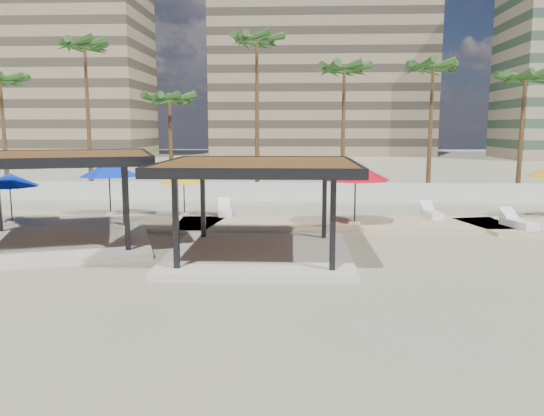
{
  "coord_description": "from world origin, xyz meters",
  "views": [
    {
      "loc": [
        -0.19,
        -18.73,
        4.78
      ],
      "look_at": [
        -1.23,
        3.47,
        1.4
      ],
      "focal_mm": 35.0,
      "sensor_mm": 36.0,
      "label": 1
    }
  ],
  "objects_px": {
    "lounger_a": "(224,211)",
    "pavilion_west": "(56,191)",
    "umbrella_c": "(356,172)",
    "lounger_c": "(431,213)",
    "umbrella_a": "(9,180)",
    "pavilion_central": "(259,200)",
    "lounger_b": "(518,223)"
  },
  "relations": [
    {
      "from": "lounger_a",
      "to": "pavilion_west",
      "type": "bearing_deg",
      "value": 129.51
    },
    {
      "from": "umbrella_c",
      "to": "lounger_c",
      "type": "distance_m",
      "value": 5.4
    },
    {
      "from": "umbrella_a",
      "to": "umbrella_c",
      "type": "height_order",
      "value": "umbrella_c"
    },
    {
      "from": "pavilion_central",
      "to": "umbrella_a",
      "type": "distance_m",
      "value": 13.63
    },
    {
      "from": "umbrella_a",
      "to": "lounger_a",
      "type": "bearing_deg",
      "value": 16.93
    },
    {
      "from": "pavilion_central",
      "to": "lounger_c",
      "type": "bearing_deg",
      "value": 44.37
    },
    {
      "from": "umbrella_c",
      "to": "lounger_b",
      "type": "xyz_separation_m",
      "value": [
        7.55,
        -0.4,
        -2.32
      ]
    },
    {
      "from": "lounger_c",
      "to": "umbrella_c",
      "type": "bearing_deg",
      "value": 112.34
    },
    {
      "from": "umbrella_c",
      "to": "lounger_c",
      "type": "xyz_separation_m",
      "value": [
        4.24,
        2.38,
        -2.34
      ]
    },
    {
      "from": "pavilion_central",
      "to": "lounger_a",
      "type": "height_order",
      "value": "pavilion_central"
    },
    {
      "from": "pavilion_west",
      "to": "umbrella_a",
      "type": "xyz_separation_m",
      "value": [
        -4.1,
        3.9,
        0.03
      ]
    },
    {
      "from": "umbrella_a",
      "to": "umbrella_c",
      "type": "bearing_deg",
      "value": 1.3
    },
    {
      "from": "umbrella_c",
      "to": "lounger_a",
      "type": "xyz_separation_m",
      "value": [
        -6.65,
        2.67,
        -2.33
      ]
    },
    {
      "from": "pavilion_west",
      "to": "lounger_a",
      "type": "relative_size",
      "value": 4.34
    },
    {
      "from": "umbrella_c",
      "to": "lounger_b",
      "type": "bearing_deg",
      "value": -3.01
    },
    {
      "from": "umbrella_a",
      "to": "pavilion_west",
      "type": "bearing_deg",
      "value": -43.57
    },
    {
      "from": "lounger_b",
      "to": "lounger_c",
      "type": "relative_size",
      "value": 1.13
    },
    {
      "from": "pavilion_central",
      "to": "pavilion_west",
      "type": "height_order",
      "value": "pavilion_west"
    },
    {
      "from": "lounger_c",
      "to": "lounger_a",
      "type": "bearing_deg",
      "value": 81.49
    },
    {
      "from": "umbrella_c",
      "to": "pavilion_west",
      "type": "bearing_deg",
      "value": -161.17
    },
    {
      "from": "umbrella_a",
      "to": "lounger_c",
      "type": "relative_size",
      "value": 1.4
    },
    {
      "from": "pavilion_central",
      "to": "lounger_c",
      "type": "distance_m",
      "value": 11.92
    },
    {
      "from": "umbrella_a",
      "to": "lounger_a",
      "type": "relative_size",
      "value": 1.3
    },
    {
      "from": "pavilion_central",
      "to": "pavilion_west",
      "type": "relative_size",
      "value": 0.75
    },
    {
      "from": "pavilion_central",
      "to": "lounger_b",
      "type": "bearing_deg",
      "value": 24.92
    },
    {
      "from": "lounger_a",
      "to": "lounger_c",
      "type": "xyz_separation_m",
      "value": [
        10.89,
        -0.28,
        -0.01
      ]
    },
    {
      "from": "lounger_b",
      "to": "lounger_a",
      "type": "bearing_deg",
      "value": 64.41
    },
    {
      "from": "umbrella_a",
      "to": "lounger_c",
      "type": "height_order",
      "value": "umbrella_a"
    },
    {
      "from": "pavilion_west",
      "to": "lounger_a",
      "type": "distance_m",
      "value": 9.3
    },
    {
      "from": "umbrella_a",
      "to": "lounger_b",
      "type": "height_order",
      "value": "umbrella_a"
    },
    {
      "from": "lounger_b",
      "to": "pavilion_central",
      "type": "bearing_deg",
      "value": 101.61
    },
    {
      "from": "lounger_b",
      "to": "pavilion_west",
      "type": "bearing_deg",
      "value": 87.52
    }
  ]
}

